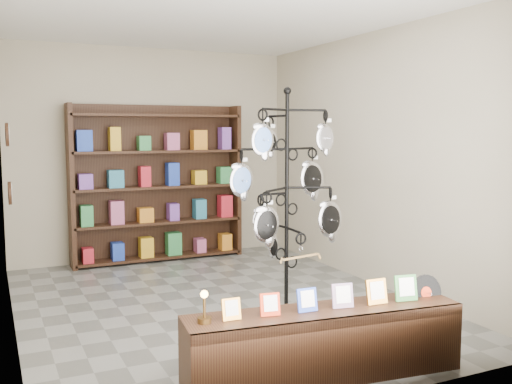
% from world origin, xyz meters
% --- Properties ---
extents(ground, '(5.00, 5.00, 0.00)m').
position_xyz_m(ground, '(0.00, 0.00, 0.00)').
color(ground, slate).
rests_on(ground, ground).
extents(room_envelope, '(5.00, 5.00, 5.00)m').
position_xyz_m(room_envelope, '(0.00, 0.00, 1.85)').
color(room_envelope, '#A99F88').
rests_on(room_envelope, ground).
extents(display_tree, '(1.15, 1.03, 2.25)m').
position_xyz_m(display_tree, '(0.40, -0.81, 1.30)').
color(display_tree, black).
rests_on(display_tree, ground).
extents(front_shelf, '(2.15, 0.67, 0.75)m').
position_xyz_m(front_shelf, '(0.05, -2.05, 0.26)').
color(front_shelf, black).
rests_on(front_shelf, ground).
extents(back_shelving, '(2.42, 0.36, 2.20)m').
position_xyz_m(back_shelving, '(0.00, 2.30, 1.03)').
color(back_shelving, black).
rests_on(back_shelving, ground).
extents(wall_clocks, '(0.03, 0.24, 0.84)m').
position_xyz_m(wall_clocks, '(-1.97, 0.80, 1.50)').
color(wall_clocks, black).
rests_on(wall_clocks, ground).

